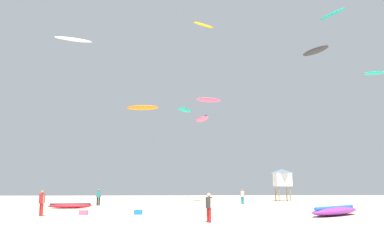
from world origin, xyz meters
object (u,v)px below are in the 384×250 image
at_px(gear_bag, 83,213).
at_px(kite_aloft_1, 204,25).
at_px(kite_aloft_3, 332,14).
at_px(person_foreground, 209,205).
at_px(cooler_box, 138,212).
at_px(kite_aloft_4, 209,100).
at_px(kite_aloft_5, 315,51).
at_px(kite_aloft_8, 143,108).
at_px(lifeguard_tower, 282,177).
at_px(kite_aloft_0, 374,73).
at_px(kite_aloft_9, 73,40).
at_px(person_left, 99,196).
at_px(kite_grounded_mid, 335,211).
at_px(kite_aloft_7, 185,110).
at_px(kite_grounded_near, 70,206).
at_px(person_midground, 42,201).
at_px(kite_aloft_6, 202,119).
at_px(person_right, 242,195).

distance_m(gear_bag, kite_aloft_1, 39.29).
relative_size(kite_aloft_1, kite_aloft_3, 0.89).
xyz_separation_m(person_foreground, cooler_box, (-4.31, 5.62, -0.75)).
xyz_separation_m(kite_aloft_4, kite_aloft_5, (14.11, -7.22, 5.39)).
bearing_deg(kite_aloft_8, lifeguard_tower, 18.65).
bearing_deg(cooler_box, kite_aloft_0, 21.63).
xyz_separation_m(kite_aloft_8, kite_aloft_9, (-8.92, 2.00, 9.01)).
relative_size(person_left, kite_grounded_mid, 0.33).
bearing_deg(person_left, kite_aloft_7, -88.74).
height_order(kite_grounded_near, gear_bag, kite_grounded_near).
bearing_deg(person_midground, kite_grounded_near, -133.79).
xyz_separation_m(person_left, kite_aloft_9, (-5.04, 5.62, 18.93)).
bearing_deg(kite_aloft_1, kite_aloft_9, -151.44).
distance_m(person_midground, kite_aloft_6, 25.14).
bearing_deg(kite_aloft_8, kite_grounded_near, -123.23).
relative_size(kite_aloft_0, kite_aloft_5, 0.51).
bearing_deg(gear_bag, kite_aloft_5, 39.63).
bearing_deg(gear_bag, kite_grounded_near, 111.38).
bearing_deg(kite_aloft_4, kite_aloft_1, -124.71).
relative_size(kite_grounded_near, kite_aloft_9, 0.82).
bearing_deg(kite_aloft_5, kite_aloft_3, -49.12).
distance_m(kite_aloft_0, kite_aloft_7, 20.16).
height_order(kite_aloft_3, kite_aloft_9, kite_aloft_3).
relative_size(person_midground, kite_aloft_4, 0.40).
relative_size(person_right, kite_grounded_mid, 0.32).
bearing_deg(kite_grounded_mid, kite_aloft_3, 62.63).
relative_size(kite_aloft_4, kite_aloft_6, 1.03).
height_order(lifeguard_tower, kite_aloft_0, kite_aloft_0).
distance_m(kite_aloft_4, kite_aloft_7, 15.55).
distance_m(person_foreground, kite_grounded_mid, 9.68).
bearing_deg(kite_aloft_9, kite_aloft_5, 5.75).
xyz_separation_m(person_right, kite_aloft_4, (-2.14, 14.33, 13.98)).
bearing_deg(lifeguard_tower, gear_bag, -132.84).
xyz_separation_m(kite_aloft_1, kite_aloft_6, (-0.99, -7.75, -16.33)).
bearing_deg(kite_aloft_6, kite_aloft_7, -113.26).
distance_m(person_right, kite_aloft_0, 18.66).
distance_m(kite_grounded_near, kite_aloft_1, 35.45).
distance_m(person_midground, kite_aloft_5, 40.34).
xyz_separation_m(gear_bag, kite_aloft_6, (9.51, 19.36, 10.09)).
bearing_deg(kite_aloft_8, kite_aloft_0, -14.74).
bearing_deg(kite_aloft_8, kite_aloft_4, 54.29).
height_order(kite_aloft_3, kite_aloft_4, kite_aloft_3).
xyz_separation_m(gear_bag, kite_aloft_8, (2.37, 15.83, 10.72)).
bearing_deg(kite_aloft_8, kite_grounded_mid, -49.96).
height_order(kite_grounded_near, lifeguard_tower, lifeguard_tower).
distance_m(person_left, kite_grounded_mid, 22.64).
bearing_deg(person_midground, kite_aloft_0, 152.31).
height_order(kite_grounded_mid, kite_aloft_1, kite_aloft_1).
bearing_deg(person_right, kite_aloft_4, -131.05).
bearing_deg(person_foreground, kite_aloft_5, 23.20).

